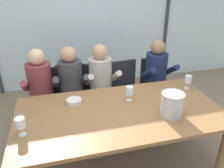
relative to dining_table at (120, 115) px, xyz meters
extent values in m
plane|color=#847056|center=(0.00, 1.00, -0.66)|extent=(14.00, 14.00, 0.00)
cube|color=silver|center=(0.00, 2.32, 0.64)|extent=(7.38, 0.03, 2.60)
cube|color=#38383D|center=(1.66, 2.30, 0.64)|extent=(0.06, 0.06, 2.60)
cube|color=#477A38|center=(0.00, 6.45, 0.12)|extent=(13.38, 2.40, 1.55)
cube|color=olive|center=(0.00, 0.00, 0.04)|extent=(2.18, 1.14, 0.04)
cylinder|color=olive|center=(0.99, -0.47, -0.32)|extent=(0.07, 0.07, 0.68)
cylinder|color=olive|center=(-0.99, 0.47, -0.32)|extent=(0.07, 0.07, 0.68)
cylinder|color=olive|center=(0.99, 0.47, -0.32)|extent=(0.07, 0.07, 0.68)
cube|color=#232328|center=(-0.82, 0.89, -0.21)|extent=(0.49, 0.49, 0.03)
cube|color=#232328|center=(-0.79, 1.08, 0.01)|extent=(0.42, 0.09, 0.42)
cylinder|color=#232328|center=(-1.03, 0.72, -0.44)|extent=(0.04, 0.04, 0.43)
cylinder|color=#232328|center=(-0.65, 0.67, -0.44)|extent=(0.04, 0.04, 0.43)
cylinder|color=#232328|center=(-0.98, 1.10, -0.44)|extent=(0.04, 0.04, 0.43)
cylinder|color=#232328|center=(-0.60, 1.05, -0.44)|extent=(0.04, 0.04, 0.43)
cube|color=#232328|center=(-0.44, 0.92, -0.21)|extent=(0.48, 0.48, 0.03)
cube|color=#232328|center=(-0.42, 1.12, 0.01)|extent=(0.42, 0.07, 0.42)
cylinder|color=#232328|center=(-0.64, 0.74, -0.44)|extent=(0.04, 0.04, 0.43)
cylinder|color=#232328|center=(-0.26, 0.71, -0.44)|extent=(0.04, 0.04, 0.43)
cylinder|color=#232328|center=(-0.61, 1.12, -0.44)|extent=(0.04, 0.04, 0.43)
cylinder|color=#232328|center=(-0.23, 1.09, -0.44)|extent=(0.04, 0.04, 0.43)
cube|color=#232328|center=(0.00, 0.88, -0.21)|extent=(0.46, 0.46, 0.03)
cube|color=#232328|center=(-0.01, 1.08, 0.01)|extent=(0.42, 0.06, 0.42)
cylinder|color=#232328|center=(-0.18, 0.68, -0.44)|extent=(0.04, 0.04, 0.43)
cylinder|color=#232328|center=(0.20, 0.70, -0.44)|extent=(0.04, 0.04, 0.43)
cylinder|color=#232328|center=(-0.20, 1.06, -0.44)|extent=(0.04, 0.04, 0.43)
cylinder|color=#232328|center=(0.18, 1.08, -0.44)|extent=(0.04, 0.04, 0.43)
cube|color=#232328|center=(0.38, 0.88, -0.21)|extent=(0.48, 0.48, 0.03)
cube|color=#232328|center=(0.36, 1.08, 0.01)|extent=(0.42, 0.08, 0.42)
cylinder|color=#232328|center=(0.21, 0.67, -0.44)|extent=(0.04, 0.04, 0.43)
cylinder|color=#232328|center=(0.59, 0.71, -0.44)|extent=(0.04, 0.04, 0.43)
cylinder|color=#232328|center=(0.17, 1.05, -0.44)|extent=(0.04, 0.04, 0.43)
cylinder|color=#232328|center=(0.55, 1.08, -0.44)|extent=(0.04, 0.04, 0.43)
cube|color=#232328|center=(0.87, 0.89, -0.21)|extent=(0.45, 0.45, 0.03)
cube|color=#232328|center=(0.87, 1.09, 0.01)|extent=(0.42, 0.04, 0.42)
cylinder|color=#232328|center=(0.68, 0.70, -0.44)|extent=(0.04, 0.04, 0.43)
cylinder|color=#232328|center=(1.06, 0.70, -0.44)|extent=(0.04, 0.04, 0.43)
cylinder|color=#232328|center=(0.68, 1.08, -0.44)|extent=(0.04, 0.04, 0.43)
cylinder|color=#232328|center=(1.06, 1.08, -0.44)|extent=(0.04, 0.04, 0.43)
cylinder|color=brown|center=(-0.84, 0.92, 0.08)|extent=(0.34, 0.34, 0.52)
sphere|color=#DBAD89|center=(-0.84, 0.92, 0.43)|extent=(0.21, 0.21, 0.21)
cube|color=#47423D|center=(-0.92, 0.71, -0.18)|extent=(0.16, 0.41, 0.13)
cube|color=#47423D|center=(-0.74, 0.73, -0.18)|extent=(0.16, 0.41, 0.13)
cylinder|color=#47423D|center=(-0.90, 0.51, -0.43)|extent=(0.10, 0.10, 0.46)
cylinder|color=#47423D|center=(-0.72, 0.53, -0.43)|extent=(0.10, 0.10, 0.46)
cylinder|color=brown|center=(-1.02, 0.79, 0.10)|extent=(0.10, 0.33, 0.26)
cylinder|color=brown|center=(-0.64, 0.81, 0.10)|extent=(0.10, 0.33, 0.26)
cylinder|color=#38383D|center=(-0.44, 0.92, 0.08)|extent=(0.33, 0.33, 0.52)
sphere|color=tan|center=(-0.44, 0.92, 0.43)|extent=(0.21, 0.21, 0.21)
cube|color=#47423D|center=(-0.53, 0.72, -0.18)|extent=(0.14, 0.40, 0.13)
cube|color=#47423D|center=(-0.35, 0.72, -0.18)|extent=(0.14, 0.40, 0.13)
cylinder|color=#47423D|center=(-0.54, 0.52, -0.43)|extent=(0.10, 0.10, 0.46)
cylinder|color=#47423D|center=(-0.36, 0.52, -0.43)|extent=(0.10, 0.10, 0.46)
cylinder|color=#38383D|center=(-0.63, 0.80, 0.10)|extent=(0.09, 0.33, 0.26)
cylinder|color=#38383D|center=(-0.25, 0.79, 0.10)|extent=(0.09, 0.33, 0.26)
cylinder|color=#B7AD9E|center=(-0.02, 0.92, 0.08)|extent=(0.34, 0.34, 0.52)
sphere|color=tan|center=(-0.02, 0.92, 0.43)|extent=(0.21, 0.21, 0.21)
cube|color=#47423D|center=(-0.10, 0.71, -0.18)|extent=(0.15, 0.41, 0.13)
cube|color=#47423D|center=(0.08, 0.72, -0.18)|extent=(0.15, 0.41, 0.13)
cylinder|color=#47423D|center=(-0.09, 0.52, -0.43)|extent=(0.10, 0.10, 0.46)
cylinder|color=#47423D|center=(0.09, 0.52, -0.43)|extent=(0.10, 0.10, 0.46)
cylinder|color=#B7AD9E|center=(-0.20, 0.79, 0.10)|extent=(0.10, 0.33, 0.26)
cylinder|color=#B7AD9E|center=(0.18, 0.81, 0.10)|extent=(0.10, 0.33, 0.26)
cylinder|color=#192347|center=(0.83, 0.92, 0.08)|extent=(0.34, 0.34, 0.52)
sphere|color=#936B4C|center=(0.83, 0.92, 0.43)|extent=(0.21, 0.21, 0.21)
cube|color=#47423D|center=(0.76, 0.71, -0.18)|extent=(0.16, 0.41, 0.13)
cube|color=#47423D|center=(0.94, 0.73, -0.18)|extent=(0.16, 0.41, 0.13)
cylinder|color=#47423D|center=(0.78, 0.51, -0.43)|extent=(0.10, 0.10, 0.46)
cylinder|color=#47423D|center=(0.95, 0.53, -0.43)|extent=(0.10, 0.10, 0.46)
cylinder|color=#192347|center=(0.65, 0.79, 0.10)|extent=(0.10, 0.33, 0.26)
cylinder|color=#192347|center=(1.03, 0.81, 0.10)|extent=(0.10, 0.33, 0.26)
cylinder|color=#B7B7BC|center=(0.47, -0.22, 0.19)|extent=(0.22, 0.22, 0.25)
torus|color=silver|center=(0.47, -0.22, 0.31)|extent=(0.23, 0.23, 0.01)
cylinder|color=silver|center=(-0.46, 0.28, 0.09)|extent=(0.17, 0.17, 0.05)
cylinder|color=silver|center=(-0.97, -0.16, 0.06)|extent=(0.07, 0.07, 0.00)
cylinder|color=silver|center=(-0.97, -0.16, 0.10)|extent=(0.01, 0.01, 0.07)
cylinder|color=silver|center=(-0.97, -0.16, 0.19)|extent=(0.08, 0.08, 0.09)
cylinder|color=#560C1E|center=(-0.97, -0.16, 0.16)|extent=(0.07, 0.07, 0.04)
cylinder|color=silver|center=(0.97, 0.29, 0.06)|extent=(0.07, 0.07, 0.00)
cylinder|color=silver|center=(0.97, 0.29, 0.10)|extent=(0.01, 0.01, 0.07)
cylinder|color=silver|center=(0.97, 0.29, 0.19)|extent=(0.08, 0.08, 0.09)
cylinder|color=maroon|center=(0.97, 0.29, 0.16)|extent=(0.07, 0.07, 0.04)
cylinder|color=silver|center=(0.16, 0.18, 0.06)|extent=(0.07, 0.07, 0.00)
cylinder|color=silver|center=(0.16, 0.18, 0.10)|extent=(0.01, 0.01, 0.07)
cylinder|color=silver|center=(0.16, 0.18, 0.19)|extent=(0.08, 0.08, 0.09)
cylinder|color=maroon|center=(0.16, 0.18, 0.16)|extent=(0.07, 0.07, 0.04)
camera|label=1|loc=(-0.61, -1.94, 1.35)|focal=36.07mm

